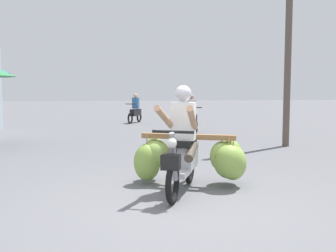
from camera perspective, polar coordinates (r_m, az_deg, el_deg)
The scene contains 5 objects.
ground_plane at distance 5.03m, azimuth 2.22°, elevation -12.06°, with size 120.00×120.00×0.00m, color slate.
motorbike_main_loaded at distance 6.03m, azimuth 3.62°, elevation -4.33°, with size 1.85×1.95×1.58m.
motorbike_distant_ahead_left at distance 18.58m, azimuth -4.85°, elevation 2.23°, with size 0.91×1.45×1.40m.
motorbike_distant_ahead_right at distance 14.42m, azimuth 3.47°, elevation 1.42°, with size 0.50×1.62×1.40m.
utility_pole at distance 11.12m, azimuth 17.43°, elevation 14.71°, with size 0.18×0.18×6.78m, color brown.
Camera 1 is at (-1.17, -4.66, 1.48)m, focal length 41.26 mm.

